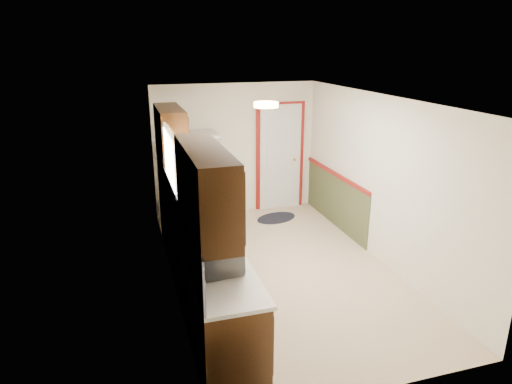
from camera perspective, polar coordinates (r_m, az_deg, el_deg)
room_shell at (r=6.13m, az=3.28°, el=0.35°), size 3.20×5.20×2.52m
kitchen_run at (r=5.71m, az=-7.56°, el=-5.34°), size 0.63×4.00×2.20m
back_wall_trim at (r=8.54m, az=4.47°, el=3.30°), size 1.12×2.30×2.08m
ceiling_fixture at (r=5.59m, az=1.26°, el=10.85°), size 0.30×0.30×0.06m
microwave at (r=4.55m, az=-4.87°, el=-7.04°), size 0.38×0.62×0.40m
refrigerator at (r=7.95m, az=-7.14°, el=1.56°), size 0.69×0.69×1.64m
rug at (r=8.40m, az=2.55°, el=-3.25°), size 0.90×0.73×0.01m
cooktop at (r=6.81m, az=-8.96°, el=-0.21°), size 0.52×0.62×0.02m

